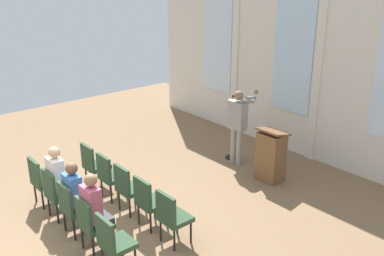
{
  "coord_description": "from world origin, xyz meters",
  "views": [
    {
      "loc": [
        6.04,
        -2.56,
        4.18
      ],
      "look_at": [
        -0.06,
        2.62,
        1.25
      ],
      "focal_mm": 40.43,
      "sensor_mm": 36.0,
      "label": 1
    }
  ],
  "objects_px": {
    "lectern": "(271,156)",
    "chair_r0_c1": "(110,174)",
    "chair_r1_c0": "(42,178)",
    "audience_r1_c2": "(76,194)",
    "speaker": "(238,122)",
    "chair_r0_c3": "(148,199)",
    "mic_stand": "(232,145)",
    "chair_r1_c1": "(56,191)",
    "chair_r1_c3": "(91,222)",
    "audience_r1_c3": "(95,208)",
    "chair_r0_c4": "(172,215)",
    "chair_r1_c2": "(73,205)",
    "audience_r1_c1": "(59,179)",
    "chair_r1_c4": "(113,240)",
    "chair_r0_c0": "(93,163)",
    "chair_r0_c2": "(128,186)"
  },
  "relations": [
    {
      "from": "chair_r0_c0",
      "to": "chair_r1_c1",
      "type": "bearing_deg",
      "value": -58.91
    },
    {
      "from": "chair_r1_c2",
      "to": "speaker",
      "type": "bearing_deg",
      "value": 92.98
    },
    {
      "from": "mic_stand",
      "to": "chair_r1_c1",
      "type": "relative_size",
      "value": 1.65
    },
    {
      "from": "chair_r1_c3",
      "to": "chair_r0_c1",
      "type": "bearing_deg",
      "value": 140.34
    },
    {
      "from": "chair_r0_c1",
      "to": "chair_r0_c4",
      "type": "bearing_deg",
      "value": 0.0
    },
    {
      "from": "speaker",
      "to": "chair_r0_c4",
      "type": "relative_size",
      "value": 1.84
    },
    {
      "from": "chair_r1_c0",
      "to": "audience_r1_c2",
      "type": "height_order",
      "value": "audience_r1_c2"
    },
    {
      "from": "speaker",
      "to": "audience_r1_c2",
      "type": "xyz_separation_m",
      "value": [
        0.21,
        -4.02,
        -0.29
      ]
    },
    {
      "from": "chair_r1_c3",
      "to": "chair_r1_c4",
      "type": "xyz_separation_m",
      "value": [
        0.64,
        0.0,
        0.0
      ]
    },
    {
      "from": "chair_r1_c1",
      "to": "chair_r1_c4",
      "type": "distance_m",
      "value": 1.93
    },
    {
      "from": "mic_stand",
      "to": "chair_r0_c2",
      "type": "xyz_separation_m",
      "value": [
        0.5,
        -3.16,
        0.2
      ]
    },
    {
      "from": "speaker",
      "to": "chair_r0_c3",
      "type": "height_order",
      "value": "speaker"
    },
    {
      "from": "lectern",
      "to": "audience_r1_c2",
      "type": "height_order",
      "value": "audience_r1_c2"
    },
    {
      "from": "chair_r0_c0",
      "to": "chair_r0_c1",
      "type": "relative_size",
      "value": 1.0
    },
    {
      "from": "audience_r1_c1",
      "to": "audience_r1_c2",
      "type": "relative_size",
      "value": 1.05
    },
    {
      "from": "audience_r1_c2",
      "to": "speaker",
      "type": "bearing_deg",
      "value": 93.04
    },
    {
      "from": "chair_r0_c4",
      "to": "chair_r1_c2",
      "type": "height_order",
      "value": "same"
    },
    {
      "from": "chair_r0_c4",
      "to": "chair_r1_c0",
      "type": "height_order",
      "value": "same"
    },
    {
      "from": "chair_r0_c2",
      "to": "audience_r1_c2",
      "type": "xyz_separation_m",
      "value": [
        0.0,
        -0.99,
        0.19
      ]
    },
    {
      "from": "lectern",
      "to": "chair_r0_c1",
      "type": "height_order",
      "value": "lectern"
    },
    {
      "from": "speaker",
      "to": "audience_r1_c1",
      "type": "height_order",
      "value": "speaker"
    },
    {
      "from": "chair_r0_c4",
      "to": "audience_r1_c2",
      "type": "height_order",
      "value": "audience_r1_c2"
    },
    {
      "from": "audience_r1_c3",
      "to": "chair_r0_c2",
      "type": "bearing_deg",
      "value": 123.11
    },
    {
      "from": "lectern",
      "to": "chair_r1_c2",
      "type": "bearing_deg",
      "value": -101.56
    },
    {
      "from": "chair_r0_c3",
      "to": "chair_r1_c3",
      "type": "xyz_separation_m",
      "value": [
        0.0,
        -1.07,
        0.0
      ]
    },
    {
      "from": "chair_r0_c1",
      "to": "chair_r0_c3",
      "type": "height_order",
      "value": "same"
    },
    {
      "from": "chair_r0_c1",
      "to": "chair_r0_c3",
      "type": "bearing_deg",
      "value": 0.0
    },
    {
      "from": "chair_r1_c0",
      "to": "audience_r1_c3",
      "type": "height_order",
      "value": "audience_r1_c3"
    },
    {
      "from": "audience_r1_c1",
      "to": "lectern",
      "type": "bearing_deg",
      "value": 69.62
    },
    {
      "from": "mic_stand",
      "to": "chair_r1_c2",
      "type": "height_order",
      "value": "mic_stand"
    },
    {
      "from": "speaker",
      "to": "chair_r1_c0",
      "type": "xyz_separation_m",
      "value": [
        -1.07,
        -4.1,
        -0.47
      ]
    },
    {
      "from": "chair_r1_c2",
      "to": "chair_r1_c3",
      "type": "bearing_deg",
      "value": 0.0
    },
    {
      "from": "chair_r0_c0",
      "to": "chair_r1_c2",
      "type": "bearing_deg",
      "value": -39.66
    },
    {
      "from": "chair_r0_c4",
      "to": "speaker",
      "type": "bearing_deg",
      "value": 116.32
    },
    {
      "from": "chair_r1_c3",
      "to": "audience_r1_c2",
      "type": "bearing_deg",
      "value": 172.67
    },
    {
      "from": "mic_stand",
      "to": "chair_r1_c1",
      "type": "distance_m",
      "value": 4.24
    },
    {
      "from": "chair_r0_c4",
      "to": "audience_r1_c1",
      "type": "bearing_deg",
      "value": -152.9
    },
    {
      "from": "speaker",
      "to": "audience_r1_c2",
      "type": "relative_size",
      "value": 1.34
    },
    {
      "from": "chair_r1_c3",
      "to": "audience_r1_c3",
      "type": "bearing_deg",
      "value": 90.0
    },
    {
      "from": "lectern",
      "to": "chair_r0_c2",
      "type": "distance_m",
      "value": 3.08
    },
    {
      "from": "mic_stand",
      "to": "speaker",
      "type": "bearing_deg",
      "value": -23.64
    },
    {
      "from": "chair_r0_c4",
      "to": "audience_r1_c2",
      "type": "distance_m",
      "value": 1.63
    },
    {
      "from": "mic_stand",
      "to": "audience_r1_c1",
      "type": "distance_m",
      "value": 4.18
    },
    {
      "from": "chair_r0_c0",
      "to": "chair_r1_c4",
      "type": "height_order",
      "value": "same"
    },
    {
      "from": "lectern",
      "to": "chair_r1_c0",
      "type": "bearing_deg",
      "value": -117.64
    },
    {
      "from": "chair_r0_c0",
      "to": "chair_r1_c1",
      "type": "distance_m",
      "value": 1.25
    },
    {
      "from": "mic_stand",
      "to": "chair_r0_c3",
      "type": "relative_size",
      "value": 1.65
    },
    {
      "from": "chair_r0_c4",
      "to": "chair_r1_c2",
      "type": "distance_m",
      "value": 1.67
    },
    {
      "from": "chair_r1_c1",
      "to": "chair_r1_c2",
      "type": "distance_m",
      "value": 0.64
    },
    {
      "from": "chair_r1_c0",
      "to": "audience_r1_c3",
      "type": "bearing_deg",
      "value": 2.39
    }
  ]
}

